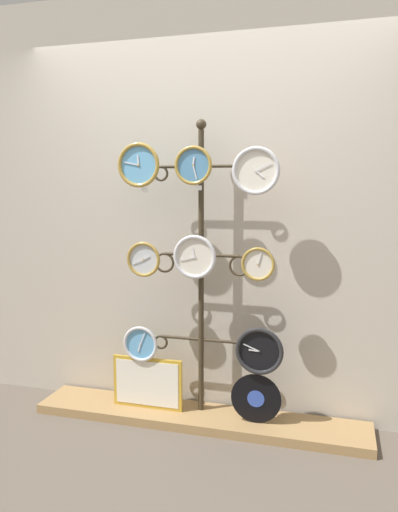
{
  "coord_description": "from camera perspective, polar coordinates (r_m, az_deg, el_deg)",
  "views": [
    {
      "loc": [
        0.85,
        -2.64,
        1.53
      ],
      "look_at": [
        0.0,
        0.36,
        1.1
      ],
      "focal_mm": 35.0,
      "sensor_mm": 36.0,
      "label": 1
    }
  ],
  "objects": [
    {
      "name": "vinyl_record",
      "position": [
        3.27,
        6.52,
        -15.89
      ],
      "size": [
        0.32,
        0.01,
        0.32
      ],
      "color": "black",
      "rests_on": "low_shelf"
    },
    {
      "name": "clock_bottom_right",
      "position": [
        3.14,
        6.91,
        -10.71
      ],
      "size": [
        0.3,
        0.04,
        0.3
      ],
      "color": "black"
    },
    {
      "name": "price_tag_mid",
      "position": [
        3.07,
        -0.06,
        7.8
      ],
      "size": [
        0.04,
        0.0,
        0.03
      ],
      "color": "white"
    },
    {
      "name": "clock_middle_left",
      "position": [
        3.22,
        -6.33,
        -0.38
      ],
      "size": [
        0.23,
        0.04,
        0.23
      ],
      "color": "silver"
    },
    {
      "name": "clock_top_left",
      "position": [
        3.18,
        -6.9,
        10.28
      ],
      "size": [
        0.28,
        0.04,
        0.28
      ],
      "color": "#60A8DB"
    },
    {
      "name": "clock_bottom_left",
      "position": [
        3.37,
        -6.67,
        -9.93
      ],
      "size": [
        0.24,
        0.04,
        0.24
      ],
      "color": "#60A8DB"
    },
    {
      "name": "ground_plane",
      "position": [
        3.17,
        -1.9,
        -21.1
      ],
      "size": [
        12.0,
        12.0,
        0.0
      ],
      "primitive_type": "plane",
      "color": "brown"
    },
    {
      "name": "clock_top_center",
      "position": [
        3.08,
        -0.64,
        10.31
      ],
      "size": [
        0.24,
        0.04,
        0.24
      ],
      "color": "#4C84B2"
    },
    {
      "name": "shop_wall",
      "position": [
        3.32,
        0.99,
        5.56
      ],
      "size": [
        4.4,
        0.04,
        2.8
      ],
      "color": "#BCB2A3",
      "rests_on": "ground_plane"
    },
    {
      "name": "display_stand",
      "position": [
        3.29,
        0.24,
        -7.8
      ],
      "size": [
        0.66,
        0.38,
        1.95
      ],
      "color": "#382D1E",
      "rests_on": "ground_plane"
    },
    {
      "name": "clock_middle_right",
      "position": [
        3.02,
        6.77,
        -0.92
      ],
      "size": [
        0.21,
        0.04,
        0.21
      ],
      "color": "silver"
    },
    {
      "name": "clock_middle_center",
      "position": [
        3.12,
        -0.48,
        -0.1
      ],
      "size": [
        0.28,
        0.04,
        0.28
      ],
      "color": "silver"
    },
    {
      "name": "price_tag_upper",
      "position": [
        3.16,
        -6.22,
        7.53
      ],
      "size": [
        0.04,
        0.0,
        0.03
      ],
      "color": "white"
    },
    {
      "name": "picture_frame",
      "position": [
        3.46,
        -5.92,
        -14.23
      ],
      "size": [
        0.48,
        0.02,
        0.35
      ],
      "color": "gold",
      "rests_on": "low_shelf"
    },
    {
      "name": "clock_top_right",
      "position": [
        3.0,
        6.53,
        9.65
      ],
      "size": [
        0.29,
        0.04,
        0.29
      ],
      "color": "silver"
    },
    {
      "name": "low_shelf",
      "position": [
        3.45,
        -0.05,
        -17.97
      ],
      "size": [
        2.2,
        0.36,
        0.06
      ],
      "color": "#9E7A4C",
      "rests_on": "ground_plane"
    }
  ]
}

